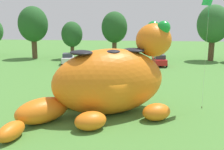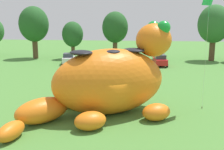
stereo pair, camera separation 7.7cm
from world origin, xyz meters
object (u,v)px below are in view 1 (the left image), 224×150
giant_inflatable_creature (110,80)px  spectator_near_inflatable (97,82)px  car_yellow (134,59)px  car_white (68,59)px  car_silver (90,59)px  car_red (159,60)px  spectator_mid_field (101,72)px  car_black (111,59)px

giant_inflatable_creature → spectator_near_inflatable: size_ratio=6.23×
giant_inflatable_creature → car_yellow: giant_inflatable_creature is taller
car_white → spectator_near_inflatable: bearing=-63.6°
car_silver → car_red: same height
car_silver → spectator_near_inflatable: size_ratio=2.55×
giant_inflatable_creature → spectator_mid_field: bearing=103.8°
car_black → spectator_near_inflatable: car_black is taller
car_yellow → spectator_near_inflatable: (-2.43, -16.95, -0.01)m
car_silver → car_black: 3.41m
car_silver → spectator_near_inflatable: car_silver is taller
car_yellow → spectator_mid_field: car_yellow is taller
car_silver → car_black: (3.40, 0.13, 0.00)m
car_red → spectator_near_inflatable: size_ratio=2.50×
car_yellow → car_white: bearing=-172.8°
spectator_near_inflatable → spectator_mid_field: size_ratio=1.00×
car_black → spectator_mid_field: (0.41, -11.17, -0.01)m
car_silver → car_yellow: same height
car_yellow → spectator_mid_field: bearing=-104.2°
car_silver → car_red: (10.75, -0.30, 0.00)m
car_silver → spectator_mid_field: size_ratio=2.55×
car_white → car_yellow: same height
car_black → car_white: bearing=-175.3°
car_black → car_yellow: (3.41, 0.73, 0.00)m
car_yellow → spectator_near_inflatable: size_ratio=2.50×
car_yellow → car_red: bearing=-16.5°
car_white → spectator_mid_field: car_white is taller
car_red → spectator_near_inflatable: 17.02m
car_silver → car_yellow: size_ratio=1.02×
giant_inflatable_creature → car_red: bearing=78.7°
giant_inflatable_creature → car_red: (4.29, 21.56, -1.51)m
giant_inflatable_creature → car_red: giant_inflatable_creature is taller
giant_inflatable_creature → car_white: (-9.86, 21.43, -1.51)m
car_red → car_yellow: bearing=163.5°
car_silver → spectator_near_inflatable: (4.39, -16.09, -0.01)m
car_silver → spectator_mid_field: bearing=-70.9°
car_red → spectator_near_inflatable: (-6.36, -15.78, -0.01)m
spectator_mid_field → car_white: bearing=124.2°
spectator_mid_field → car_yellow: bearing=75.8°
car_yellow → spectator_mid_field: size_ratio=2.50×
giant_inflatable_creature → car_black: bearing=97.9°
car_white → car_silver: 3.42m
car_red → spectator_mid_field: size_ratio=2.50×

